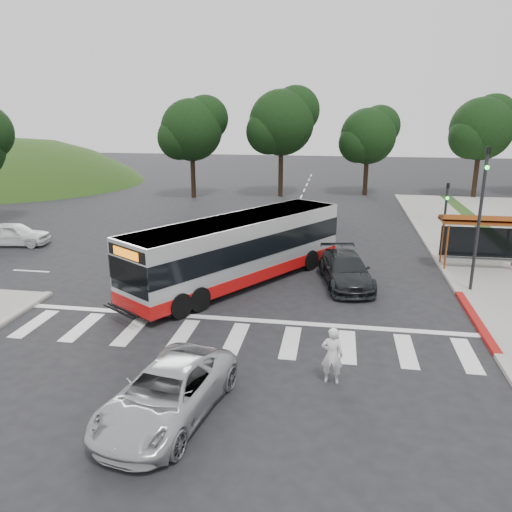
% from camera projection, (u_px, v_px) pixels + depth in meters
% --- Properties ---
extents(ground, '(140.00, 140.00, 0.00)m').
position_uv_depth(ground, '(258.00, 291.00, 22.88)').
color(ground, black).
rests_on(ground, ground).
extents(sidewalk_east, '(4.00, 40.00, 0.12)m').
position_uv_depth(sidewalk_east, '(468.00, 253.00, 28.71)').
color(sidewalk_east, gray).
rests_on(sidewalk_east, ground).
extents(curb_east, '(0.30, 40.00, 0.15)m').
position_uv_depth(curb_east, '(432.00, 251.00, 29.02)').
color(curb_east, '#9E9991').
rests_on(curb_east, ground).
extents(curb_east_red, '(0.32, 6.00, 0.15)m').
position_uv_depth(curb_east_red, '(476.00, 320.00, 19.56)').
color(curb_east_red, maroon).
rests_on(curb_east_red, ground).
extents(hillside_nw, '(44.00, 44.00, 10.00)m').
position_uv_depth(hillside_nw, '(21.00, 183.00, 56.26)').
color(hillside_nw, '#1F3B12').
rests_on(hillside_nw, ground).
extents(crosswalk_ladder, '(18.00, 2.60, 0.01)m').
position_uv_depth(crosswalk_ladder, '(236.00, 338.00, 18.14)').
color(crosswalk_ladder, silver).
rests_on(crosswalk_ladder, ground).
extents(bus_shelter, '(4.20, 1.60, 2.86)m').
position_uv_depth(bus_shelter, '(483.00, 225.00, 25.35)').
color(bus_shelter, '#8E4217').
rests_on(bus_shelter, sidewalk_east).
extents(traffic_signal_ne_tall, '(0.18, 0.37, 6.50)m').
position_uv_depth(traffic_signal_ne_tall, '(481.00, 208.00, 21.69)').
color(traffic_signal_ne_tall, black).
rests_on(traffic_signal_ne_tall, ground).
extents(traffic_signal_ne_short, '(0.18, 0.37, 4.00)m').
position_uv_depth(traffic_signal_ne_short, '(446.00, 209.00, 28.71)').
color(traffic_signal_ne_short, black).
rests_on(traffic_signal_ne_short, ground).
extents(tree_ne_a, '(6.16, 5.74, 9.30)m').
position_uv_depth(tree_ne_a, '(482.00, 128.00, 45.11)').
color(tree_ne_a, black).
rests_on(tree_ne_a, parking_lot).
extents(tree_north_a, '(6.60, 6.15, 10.17)m').
position_uv_depth(tree_north_a, '(282.00, 121.00, 45.88)').
color(tree_north_a, black).
rests_on(tree_north_a, ground).
extents(tree_north_b, '(5.72, 5.33, 8.43)m').
position_uv_depth(tree_north_b, '(369.00, 135.00, 46.88)').
color(tree_north_b, black).
rests_on(tree_north_b, ground).
extents(tree_north_c, '(6.16, 5.74, 9.30)m').
position_uv_depth(tree_north_c, '(192.00, 129.00, 45.42)').
color(tree_north_c, black).
rests_on(tree_north_c, ground).
extents(transit_bus, '(8.92, 11.62, 3.15)m').
position_uv_depth(transit_bus, '(239.00, 251.00, 23.54)').
color(transit_bus, '#B3B5B8').
rests_on(transit_bus, ground).
extents(pedestrian, '(0.68, 0.46, 1.81)m').
position_uv_depth(pedestrian, '(332.00, 355.00, 14.98)').
color(pedestrian, white).
rests_on(pedestrian, ground).
extents(dark_sedan, '(2.94, 5.30, 1.45)m').
position_uv_depth(dark_sedan, '(346.00, 270.00, 23.53)').
color(dark_sedan, black).
rests_on(dark_sedan, ground).
extents(silver_suv_south, '(3.20, 5.41, 1.41)m').
position_uv_depth(silver_suv_south, '(167.00, 393.00, 13.35)').
color(silver_suv_south, '#AFB2B5').
rests_on(silver_suv_south, ground).
extents(west_car_white, '(4.32, 2.18, 1.41)m').
position_uv_depth(west_car_white, '(14.00, 234.00, 30.37)').
color(west_car_white, white).
rests_on(west_car_white, ground).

